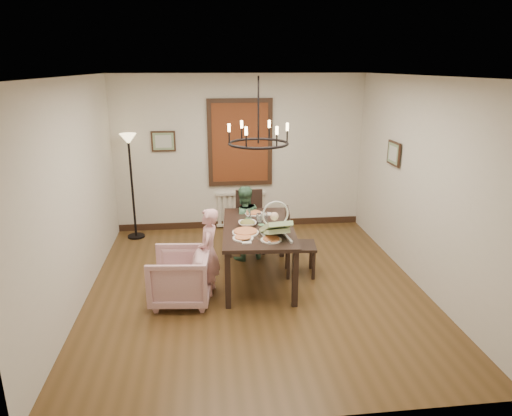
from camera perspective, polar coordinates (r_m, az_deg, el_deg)
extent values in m
cube|color=brown|center=(6.39, -0.04, -9.82)|extent=(4.50, 5.00, 0.01)
cube|color=white|center=(5.69, -0.05, 16.15)|extent=(4.50, 5.00, 0.01)
cube|color=beige|center=(8.31, -2.01, 6.83)|extent=(4.50, 0.01, 2.80)
cube|color=beige|center=(6.07, -21.68, 1.60)|extent=(0.01, 5.00, 2.80)
cube|color=beige|center=(6.53, 20.01, 2.83)|extent=(0.01, 5.00, 2.80)
cube|color=black|center=(6.31, 0.28, -2.51)|extent=(1.07, 1.77, 0.05)
cube|color=black|center=(5.73, -3.55, -9.05)|extent=(0.07, 0.07, 0.75)
cube|color=black|center=(7.19, -3.41, -3.41)|extent=(0.07, 0.07, 0.75)
cube|color=black|center=(5.78, 4.91, -8.86)|extent=(0.07, 0.07, 0.75)
cube|color=black|center=(7.22, 3.28, -3.30)|extent=(0.07, 0.07, 0.75)
imported|color=#D9A6A6|center=(5.96, -9.48, -8.49)|extent=(0.83, 0.81, 0.69)
imported|color=pink|center=(6.06, -5.91, -6.37)|extent=(0.28, 0.39, 0.98)
imported|color=#437051|center=(7.10, -1.56, -2.67)|extent=(0.56, 0.48, 0.98)
imported|color=white|center=(6.30, -1.08, -1.94)|extent=(0.30, 0.30, 0.07)
cylinder|color=tan|center=(6.04, -1.32, -3.01)|extent=(0.35, 0.35, 0.04)
cylinder|color=silver|center=(6.39, 0.38, -1.30)|extent=(0.07, 0.07, 0.15)
cube|color=brown|center=(8.24, -2.00, 8.15)|extent=(1.00, 0.03, 1.40)
cube|color=black|center=(8.25, -11.50, 8.17)|extent=(0.42, 0.03, 0.36)
cube|color=black|center=(7.26, 16.84, 6.55)|extent=(0.03, 0.42, 0.36)
torus|color=black|center=(6.01, 0.30, 8.08)|extent=(0.80, 0.80, 0.04)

